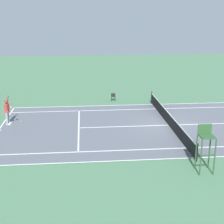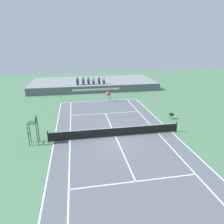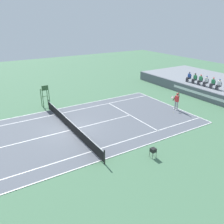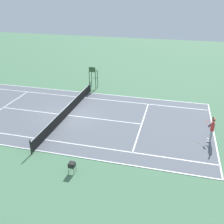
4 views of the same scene
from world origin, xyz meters
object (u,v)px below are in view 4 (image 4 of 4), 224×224
Objects in this scene: umpire_chair at (93,75)px; ball_hopper at (72,165)px; tennis_ball at (198,143)px; tennis_player at (212,129)px.

umpire_chair reaches higher than ball_hopper.
tennis_ball is at bearing 125.20° from ball_hopper.
tennis_player reaches higher than tennis_ball.
umpire_chair reaches higher than tennis_player.
tennis_ball is 9.03m from ball_hopper.
umpire_chair is at bearing -125.86° from tennis_player.
umpire_chair is (-8.82, -10.68, 1.52)m from tennis_ball.
tennis_ball is at bearing -56.92° from tennis_player.
tennis_player is 9.98m from ball_hopper.
ball_hopper is (5.72, -8.17, -0.42)m from tennis_player.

